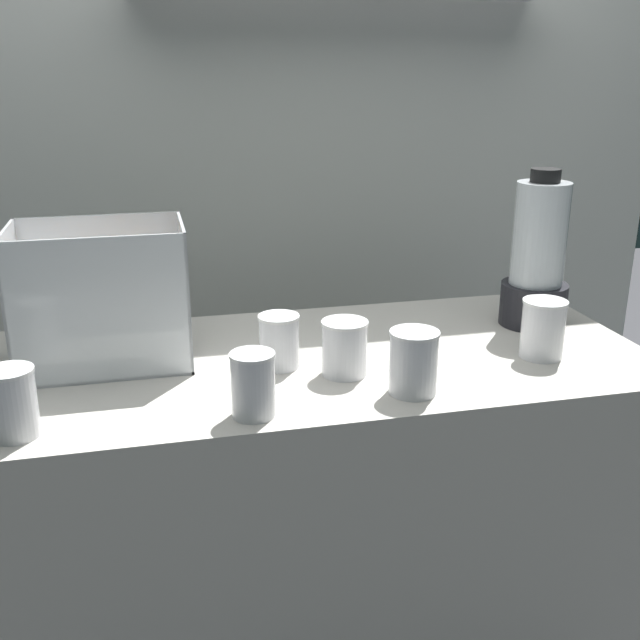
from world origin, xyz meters
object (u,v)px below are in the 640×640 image
at_px(juice_cup_carrot_far_left, 13,406).
at_px(juice_cup_beet_right, 344,352).
at_px(juice_cup_pomegranate_middle, 279,345).
at_px(carrot_display_bin, 111,320).
at_px(blender_pitcher, 537,262).
at_px(juice_cup_pomegranate_left, 253,388).
at_px(juice_cup_carrot_rightmost, 542,332).
at_px(juice_cup_mango_far_right, 413,365).

height_order(juice_cup_carrot_far_left, juice_cup_beet_right, juice_cup_carrot_far_left).
distance_m(juice_cup_pomegranate_middle, juice_cup_beet_right, 0.14).
distance_m(carrot_display_bin, blender_pitcher, 0.97).
height_order(blender_pitcher, juice_cup_pomegranate_left, blender_pitcher).
xyz_separation_m(carrot_display_bin, juice_cup_carrot_rightmost, (0.88, -0.19, -0.03)).
height_order(blender_pitcher, juice_cup_beet_right, blender_pitcher).
distance_m(juice_cup_carrot_far_left, juice_cup_pomegranate_middle, 0.52).
distance_m(carrot_display_bin, juice_cup_beet_right, 0.49).
distance_m(juice_cup_pomegranate_left, juice_cup_pomegranate_middle, 0.23).
bearing_deg(juice_cup_pomegranate_middle, juice_cup_carrot_rightmost, -7.62).
relative_size(carrot_display_bin, juice_cup_mango_far_right, 2.78).
height_order(juice_cup_carrot_far_left, juice_cup_pomegranate_left, juice_cup_carrot_far_left).
bearing_deg(juice_cup_carrot_rightmost, juice_cup_pomegranate_middle, 172.38).
height_order(juice_cup_carrot_far_left, juice_cup_mango_far_right, juice_cup_mango_far_right).
xyz_separation_m(juice_cup_pomegranate_left, juice_cup_beet_right, (0.20, 0.14, -0.00)).
height_order(carrot_display_bin, juice_cup_carrot_far_left, carrot_display_bin).
height_order(juice_cup_pomegranate_middle, juice_cup_beet_right, juice_cup_beet_right).
bearing_deg(juice_cup_pomegranate_left, carrot_display_bin, 127.25).
xyz_separation_m(juice_cup_carrot_far_left, juice_cup_mango_far_right, (0.70, 0.01, 0.00)).
height_order(juice_cup_pomegranate_middle, juice_cup_mango_far_right, juice_cup_mango_far_right).
distance_m(blender_pitcher, juice_cup_mango_far_right, 0.53).
bearing_deg(juice_cup_carrot_rightmost, juice_cup_beet_right, 179.30).
distance_m(juice_cup_pomegranate_left, juice_cup_carrot_rightmost, 0.65).
xyz_separation_m(carrot_display_bin, juice_cup_pomegranate_left, (0.25, -0.32, -0.04)).
bearing_deg(juice_cup_pomegranate_middle, carrot_display_bin, 161.18).
xyz_separation_m(juice_cup_mango_far_right, juice_cup_carrot_rightmost, (0.33, 0.11, 0.00)).
xyz_separation_m(juice_cup_pomegranate_left, juice_cup_carrot_rightmost, (0.63, 0.14, 0.00)).
bearing_deg(juice_cup_pomegranate_left, juice_cup_carrot_far_left, 177.67).
distance_m(blender_pitcher, juice_cup_pomegranate_left, 0.80).
bearing_deg(juice_cup_beet_right, blender_pitcher, 20.39).
height_order(carrot_display_bin, juice_cup_pomegranate_left, carrot_display_bin).
height_order(carrot_display_bin, juice_cup_mango_far_right, carrot_display_bin).
relative_size(blender_pitcher, juice_cup_mango_far_right, 3.00).
distance_m(juice_cup_pomegranate_left, juice_cup_mango_far_right, 0.31).
bearing_deg(juice_cup_carrot_rightmost, carrot_display_bin, 168.05).
bearing_deg(blender_pitcher, juice_cup_pomegranate_left, -155.12).
relative_size(juice_cup_pomegranate_left, juice_cup_beet_right, 1.05).
height_order(juice_cup_pomegranate_middle, juice_cup_carrot_rightmost, juice_cup_carrot_rightmost).
relative_size(blender_pitcher, juice_cup_carrot_far_left, 3.07).
relative_size(blender_pitcher, juice_cup_pomegranate_middle, 3.32).
height_order(juice_cup_pomegranate_left, juice_cup_mango_far_right, juice_cup_mango_far_right).
xyz_separation_m(carrot_display_bin, juice_cup_pomegranate_middle, (0.33, -0.11, -0.04)).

